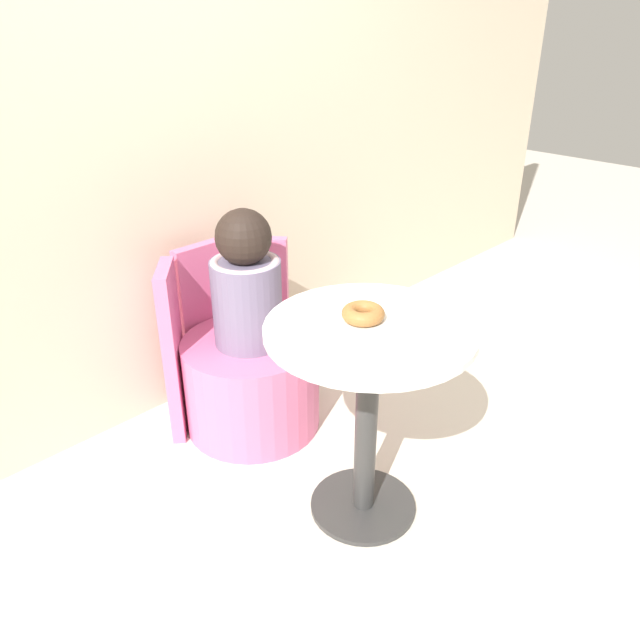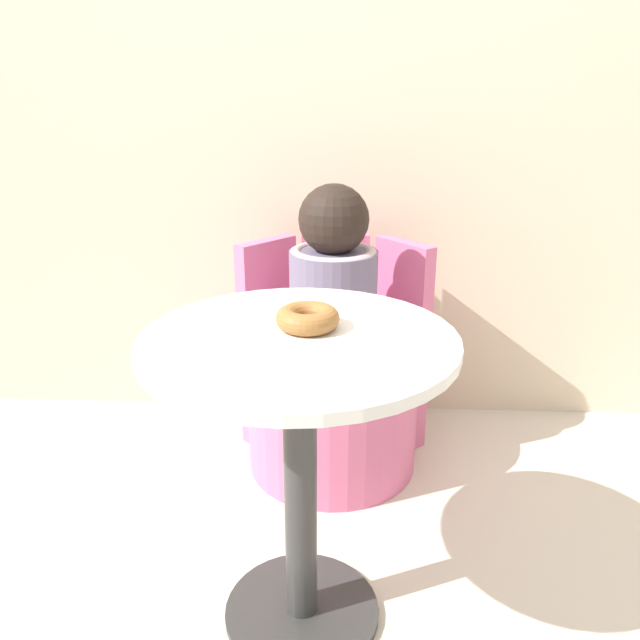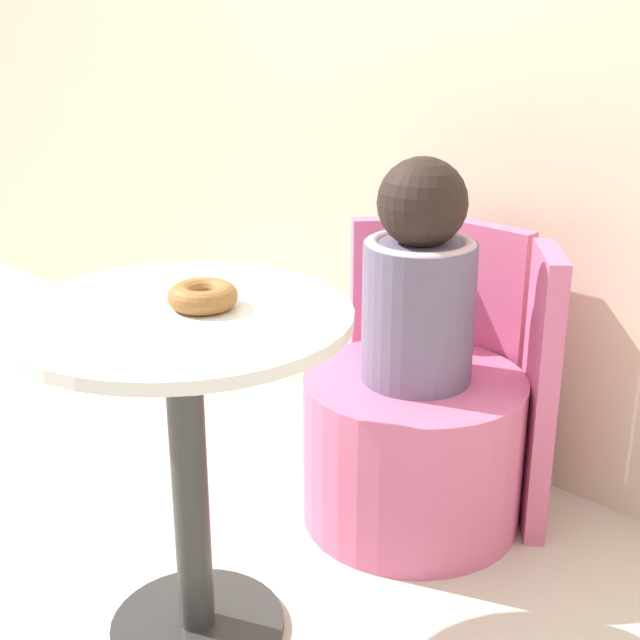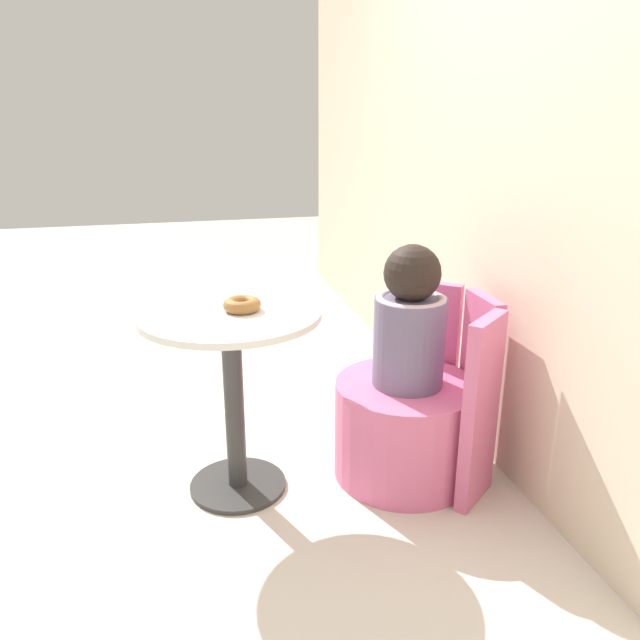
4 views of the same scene
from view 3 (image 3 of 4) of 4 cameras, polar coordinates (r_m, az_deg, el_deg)
ground_plane at (r=2.05m, az=-9.93°, el=-18.76°), size 12.00×12.00×0.00m
back_wall at (r=2.42m, az=11.27°, el=17.97°), size 6.00×0.06×2.40m
round_table at (r=1.75m, az=-8.61°, el=-5.37°), size 0.65×0.65×0.72m
tub_chair at (r=2.29m, az=5.94°, el=-8.19°), size 0.55×0.55×0.39m
booth_backrest at (r=2.38m, az=9.51°, el=-2.76°), size 0.65×0.24×0.72m
child_figure at (r=2.11m, az=6.37°, el=2.51°), size 0.27×0.27×0.54m
donut at (r=1.68m, az=-7.52°, el=1.53°), size 0.13×0.13×0.05m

